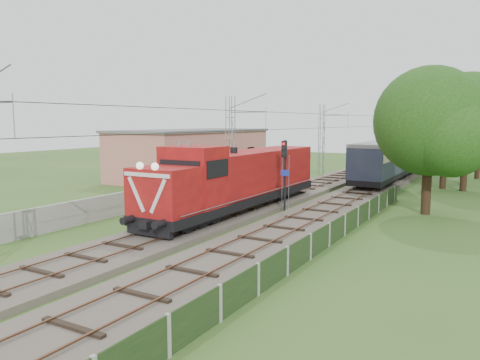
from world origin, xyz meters
The scene contains 13 objects.
ground centered at (0.00, 0.00, 0.00)m, with size 140.00×140.00×0.00m, color #2E541F.
track_main centered at (0.00, 7.00, 0.18)m, with size 4.20×70.00×0.45m.
track_side centered at (5.00, 20.00, 0.18)m, with size 4.20×80.00×0.45m.
catenary centered at (-2.95, 12.00, 4.05)m, with size 3.31×70.00×8.00m.
boundary_wall centered at (-6.50, 12.00, 0.75)m, with size 0.25×40.00×1.50m, color #9E9E99.
station_building centered at (-15.00, 24.00, 2.63)m, with size 8.40×20.40×5.22m.
fence centered at (8.00, 3.00, 0.60)m, with size 0.12×32.00×1.20m.
locomotive centered at (0.00, 7.93, 2.36)m, with size 3.20×18.28×4.64m.
coach_rake centered at (5.00, 54.32, 2.54)m, with size 3.06×68.31×3.54m.
signal_post centered at (2.69, 9.40, 3.37)m, with size 0.54×0.42×4.90m.
tree_a centered at (10.94, 14.00, 6.04)m, with size 7.47×7.12×9.69m.
tree_b centered at (12.23, 26.71, 6.47)m, with size 8.00×7.62×10.37m.
tree_c centered at (10.46, 27.38, 5.16)m, with size 6.38×6.08×8.27m.
Camera 1 is at (15.32, -18.54, 6.10)m, focal length 35.00 mm.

